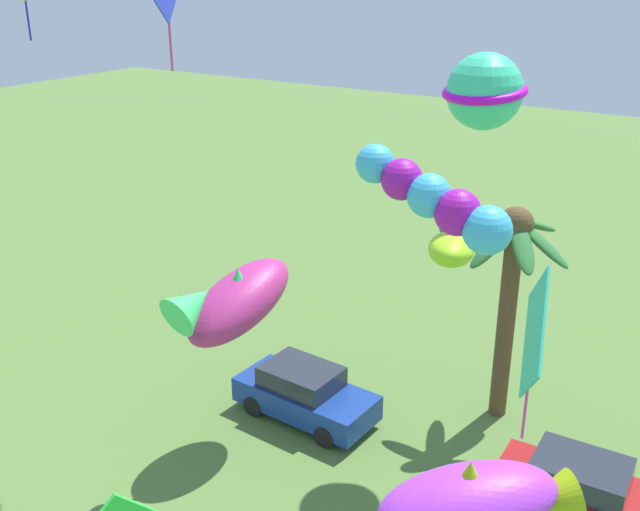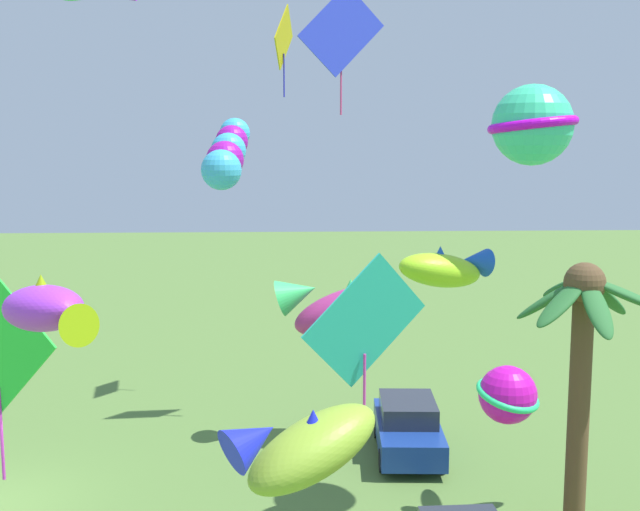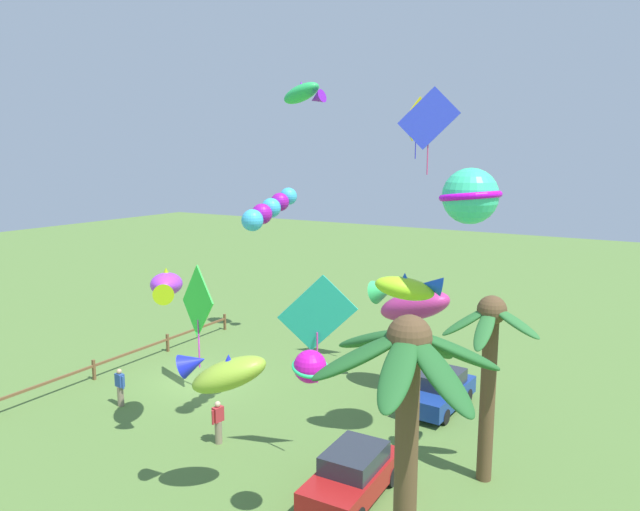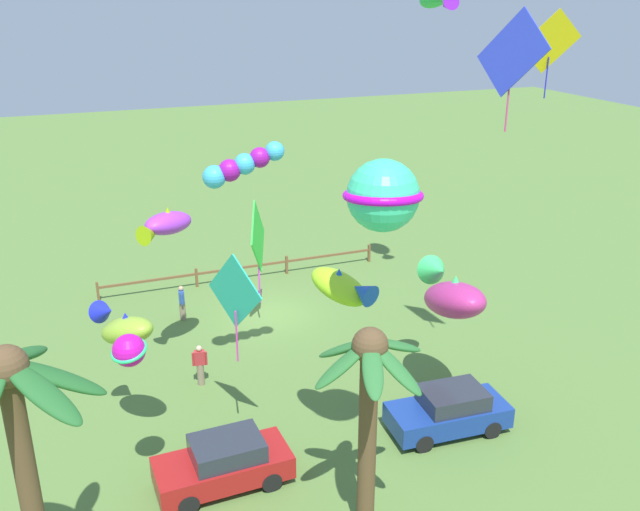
% 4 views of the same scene
% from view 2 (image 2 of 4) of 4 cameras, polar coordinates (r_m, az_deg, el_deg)
% --- Properties ---
extents(palm_tree_1, '(3.13, 3.08, 6.01)m').
position_cam_2_polar(palm_tree_1, '(18.13, 18.44, -5.79)').
color(palm_tree_1, brown).
rests_on(palm_tree_1, ground).
extents(parked_car_0, '(4.00, 1.94, 1.51)m').
position_cam_2_polar(parked_car_0, '(22.46, 6.39, -12.26)').
color(parked_car_0, navy).
rests_on(parked_car_0, ground).
extents(kite_fish_0, '(2.06, 4.05, 2.21)m').
position_cam_2_polar(kite_fish_0, '(22.24, 1.66, -3.72)').
color(kite_fish_0, '#C02E80').
extents(kite_diamond_1, '(0.81, 2.56, 3.71)m').
position_cam_2_polar(kite_diamond_1, '(23.49, 1.55, 15.84)').
color(kite_diamond_1, '#3446F1').
extents(kite_ball_2, '(2.48, 2.48, 1.77)m').
position_cam_2_polar(kite_ball_2, '(17.98, 15.15, 9.12)').
color(kite_ball_2, '#3CE2A0').
extents(kite_tube_3, '(2.65, 0.82, 1.38)m').
position_cam_2_polar(kite_tube_3, '(15.39, -6.71, 7.40)').
color(kite_tube_3, '#3EBBEE').
extents(kite_diamond_4, '(1.02, 2.43, 3.63)m').
position_cam_2_polar(kite_diamond_4, '(14.79, 3.27, -4.95)').
color(kite_diamond_4, '#29C7AB').
extents(kite_ball_6, '(1.33, 1.33, 0.86)m').
position_cam_2_polar(kite_ball_6, '(12.09, 13.44, -9.78)').
color(kite_ball_6, '#D612B1').
extents(kite_diamond_7, '(2.04, 0.60, 2.94)m').
position_cam_2_polar(kite_diamond_7, '(26.12, -2.64, 15.43)').
color(kite_diamond_7, gold).
extents(kite_fish_8, '(2.19, 2.79, 1.57)m').
position_cam_2_polar(kite_fish_8, '(12.03, -1.11, -13.64)').
color(kite_fish_8, '#95BE33').
extents(kite_fish_9, '(2.50, 2.34, 1.12)m').
position_cam_2_polar(kite_fish_9, '(14.17, -19.23, -3.73)').
color(kite_fish_9, '#B137EE').
extents(kite_fish_10, '(1.72, 2.47, 1.06)m').
position_cam_2_polar(kite_fish_10, '(17.49, 9.05, -0.94)').
color(kite_fish_10, '#ABF123').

